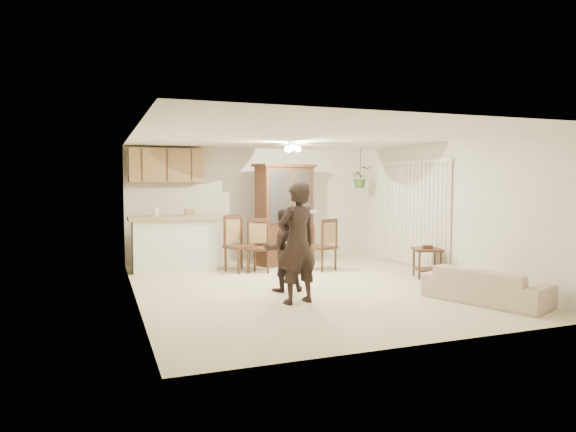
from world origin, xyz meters
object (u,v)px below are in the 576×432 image
object	(u,v)px
sofa	(486,278)
child	(283,249)
china_hutch	(285,215)
chair_bar	(240,256)
chair_hutch_right	(322,255)
side_table	(427,262)
adult	(297,242)
chair_hutch_left	(258,257)

from	to	relation	value
sofa	child	distance (m)	3.09
china_hutch	chair_bar	xyz separation A→B (m)	(-1.13, -0.54, -0.74)
chair_bar	china_hutch	bearing A→B (deg)	1.15
sofa	chair_hutch_right	bearing A→B (deg)	-3.26
child	chair_hutch_right	world-z (taller)	child
china_hutch	side_table	size ratio (longest dim) A/B	3.41
side_table	chair_bar	xyz separation A→B (m)	(-3.07, 1.81, 0.03)
sofa	adult	bearing A→B (deg)	48.61
child	china_hutch	distance (m)	2.71
china_hutch	chair_hutch_right	bearing A→B (deg)	-82.14
sofa	chair_bar	bearing A→B (deg)	13.86
side_table	chair_hutch_left	xyz separation A→B (m)	(-2.75, 1.64, 0.01)
child	chair_bar	xyz separation A→B (m)	(-0.19, 1.98, -0.36)
child	chair_bar	distance (m)	2.02
chair_hutch_left	sofa	bearing A→B (deg)	-38.81
china_hutch	chair_hutch_left	bearing A→B (deg)	-156.49
sofa	adult	xyz separation A→B (m)	(-2.60, 0.92, 0.53)
adult	child	size ratio (longest dim) A/B	1.33
chair_hutch_right	china_hutch	bearing A→B (deg)	-85.67
sofa	china_hutch	distance (m)	4.62
chair_hutch_right	sofa	bearing A→B (deg)	87.74
chair_hutch_right	child	bearing A→B (deg)	27.54
chair_bar	chair_hutch_left	distance (m)	0.36
side_table	chair_hutch_right	world-z (taller)	chair_hutch_right
sofa	chair_hutch_right	distance (m)	3.52
sofa	chair_bar	world-z (taller)	chair_bar
chair_hutch_right	chair_hutch_left	bearing A→B (deg)	-32.32
china_hutch	side_table	bearing A→B (deg)	-67.60
adult	side_table	world-z (taller)	adult
adult	chair_hutch_left	distance (m)	2.74
china_hutch	chair_bar	world-z (taller)	china_hutch
sofa	chair_hutch_left	size ratio (longest dim) A/B	1.81
adult	china_hutch	bearing A→B (deg)	-120.53
child	chair_hutch_left	world-z (taller)	child
chair_bar	chair_hutch_right	world-z (taller)	chair_bar
child	chair_hutch_right	bearing A→B (deg)	-124.74
adult	chair_bar	world-z (taller)	adult
chair_hutch_left	child	bearing A→B (deg)	-76.37
chair_hutch_left	side_table	bearing A→B (deg)	-13.15
adult	child	world-z (taller)	adult
adult	china_hutch	distance (m)	3.52
chair_hutch_left	chair_bar	bearing A→B (deg)	170.60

